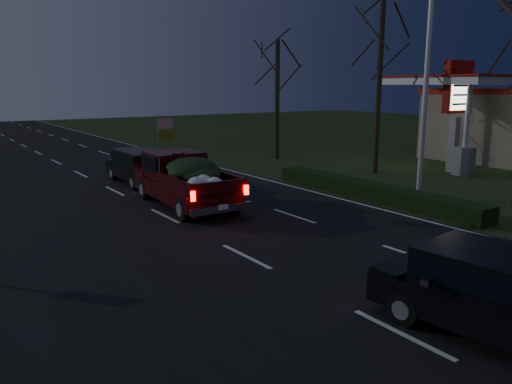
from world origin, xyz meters
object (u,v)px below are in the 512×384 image
pickup_truck (185,177)px  lead_suv (140,163)px  gas_price_pylon (457,98)px  light_pole (428,54)px

pickup_truck → lead_suv: pickup_truck is taller
gas_price_pylon → lead_suv: size_ratio=1.30×
gas_price_pylon → lead_suv: bearing=157.2°
light_pole → gas_price_pylon: light_pole is taller
pickup_truck → lead_suv: (0.31, 5.05, -0.15)m
light_pole → lead_suv: 12.85m
gas_price_pylon → pickup_truck: 14.98m
light_pole → gas_price_pylon: bearing=24.7°
pickup_truck → gas_price_pylon: bearing=-0.4°
pickup_truck → lead_suv: bearing=90.1°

